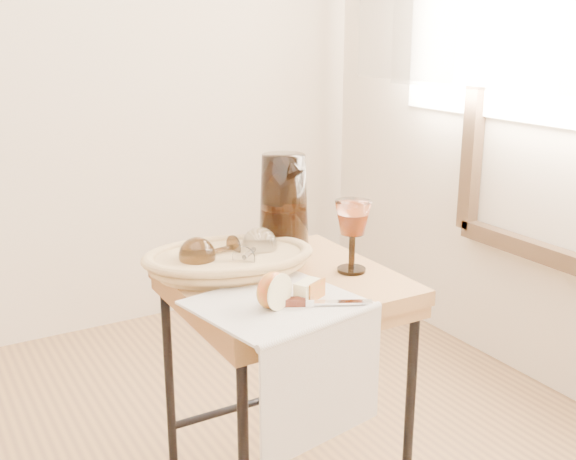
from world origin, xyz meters
TOP-DOWN VIEW (x-y plane):
  - side_table at (0.69, 0.43)m, footprint 0.51×0.51m
  - tea_towel at (0.59, 0.29)m, footprint 0.37×0.34m
  - bread_basket at (0.59, 0.52)m, footprint 0.41×0.32m
  - goblet_lying_a at (0.56, 0.53)m, footprint 0.16×0.11m
  - goblet_lying_b at (0.64, 0.50)m, footprint 0.16×0.16m
  - pitcher at (0.79, 0.60)m, footprint 0.20×0.27m
  - wine_goblet at (0.85, 0.38)m, footprint 0.09×0.09m
  - apple_half at (0.57, 0.27)m, footprint 0.09×0.07m
  - apple_wedge at (0.66, 0.27)m, footprint 0.07×0.06m
  - table_knife at (0.65, 0.23)m, footprint 0.21×0.13m

SIDE VIEW (x-z plane):
  - side_table at x=0.69m, z-range 0.00..0.64m
  - tea_towel at x=0.59m, z-range 0.64..0.65m
  - table_knife at x=0.65m, z-range 0.65..0.66m
  - apple_wedge at x=0.66m, z-range 0.65..0.69m
  - bread_basket at x=0.59m, z-range 0.64..0.69m
  - apple_half at x=0.57m, z-range 0.65..0.72m
  - goblet_lying_b at x=0.64m, z-range 0.65..0.74m
  - goblet_lying_a at x=0.56m, z-range 0.65..0.74m
  - wine_goblet at x=0.85m, z-range 0.64..0.82m
  - pitcher at x=0.79m, z-range 0.62..0.92m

